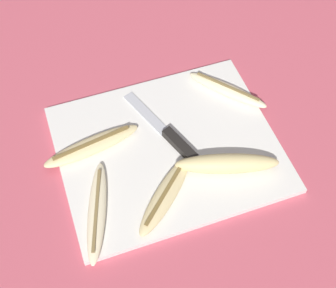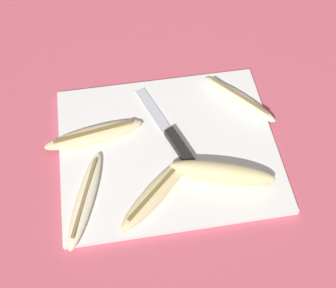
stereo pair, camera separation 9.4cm
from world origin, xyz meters
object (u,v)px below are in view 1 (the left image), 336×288
Objects in this scene: banana_pale_long at (227,90)px; banana_bright_far at (97,211)px; knife at (175,141)px; banana_ripe_center at (92,146)px; banana_mellow_near at (165,195)px; banana_spotted_left at (227,164)px.

banana_bright_far is (-0.34, -0.19, -0.00)m from banana_pale_long.
knife is at bearing -150.10° from banana_pale_long.
banana_ripe_center is 1.27× the size of banana_mellow_near.
knife is 0.17m from banana_ripe_center.
knife is 1.42× the size of banana_pale_long.
knife is 0.21m from banana_bright_far.
banana_bright_far is at bearing -100.50° from banana_ripe_center.
banana_mellow_near is (-0.21, -0.20, -0.00)m from banana_pale_long.
knife is 0.13m from banana_mellow_near.
knife is at bearing 129.21° from banana_spotted_left.
banana_pale_long is 0.80× the size of banana_spotted_left.
knife is 1.13× the size of banana_spotted_left.
banana_mellow_near reaches higher than banana_bright_far.
banana_ripe_center reaches higher than banana_mellow_near.
banana_spotted_left is at bearing 2.22° from banana_bright_far.
banana_spotted_left is 0.99× the size of banana_bright_far.
banana_bright_far is at bearing -177.78° from banana_spotted_left.
banana_pale_long reaches higher than banana_mellow_near.
banana_bright_far is at bearing -151.16° from banana_pale_long.
banana_mellow_near is 0.13m from banana_bright_far.
banana_spotted_left reaches higher than banana_ripe_center.
banana_ripe_center is 0.15m from banana_bright_far.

